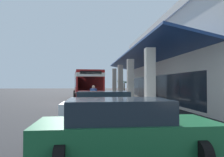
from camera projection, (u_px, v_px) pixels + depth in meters
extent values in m
plane|color=#262628|center=(153.00, 102.00, 20.75)|extent=(120.00, 120.00, 0.00)
cube|color=#9E998E|center=(117.00, 101.00, 21.27)|extent=(28.40, 0.50, 0.12)
cube|color=beige|center=(209.00, 67.00, 22.40)|extent=(23.67, 12.05, 7.16)
cube|color=silver|center=(209.00, 30.00, 22.48)|extent=(23.97, 12.35, 0.60)
cube|color=beige|center=(114.00, 83.00, 30.22)|extent=(0.55, 0.55, 3.94)
cube|color=beige|center=(120.00, 82.00, 24.34)|extent=(0.55, 0.55, 3.94)
cube|color=beige|center=(130.00, 82.00, 18.46)|extent=(0.55, 0.55, 3.94)
cube|color=beige|center=(150.00, 81.00, 12.58)|extent=(0.55, 0.55, 3.94)
cube|color=navy|center=(138.00, 59.00, 21.59)|extent=(23.67, 3.16, 0.82)
cube|color=#19232D|center=(154.00, 88.00, 21.70)|extent=(19.88, 0.08, 2.40)
cube|color=maroon|center=(87.00, 84.00, 24.39)|extent=(11.16, 3.39, 2.75)
cube|color=silver|center=(87.00, 76.00, 24.41)|extent=(11.19, 3.41, 0.36)
cube|color=#19232D|center=(86.00, 83.00, 24.69)|extent=(9.41, 3.28, 0.90)
cube|color=#19232D|center=(91.00, 83.00, 19.01)|extent=(0.23, 2.24, 1.20)
cube|color=black|center=(91.00, 73.00, 19.03)|extent=(0.21, 1.94, 0.28)
cube|color=black|center=(91.00, 99.00, 18.85)|extent=(0.39, 2.46, 0.24)
cube|color=silver|center=(101.00, 96.00, 19.10)|extent=(0.08, 0.24, 0.16)
cube|color=silver|center=(81.00, 96.00, 18.78)|extent=(0.08, 0.24, 0.16)
cube|color=silver|center=(86.00, 72.00, 25.89)|extent=(2.53, 1.96, 0.24)
cylinder|color=black|center=(102.00, 97.00, 21.03)|extent=(1.00, 0.30, 1.00)
cylinder|color=black|center=(76.00, 97.00, 20.56)|extent=(1.00, 0.30, 1.00)
cylinder|color=black|center=(95.00, 94.00, 27.62)|extent=(1.00, 0.30, 1.00)
cylinder|color=black|center=(75.00, 94.00, 27.15)|extent=(1.00, 0.30, 1.00)
cube|color=#195933|center=(126.00, 134.00, 5.31)|extent=(1.80, 4.40, 0.66)
cube|color=#19232D|center=(118.00, 110.00, 5.30)|extent=(1.58, 2.46, 0.54)
cylinder|color=black|center=(171.00, 135.00, 6.36)|extent=(0.64, 0.22, 0.64)
cylinder|color=black|center=(203.00, 155.00, 4.57)|extent=(0.64, 0.22, 0.64)
cylinder|color=black|center=(68.00, 138.00, 6.03)|extent=(0.64, 0.22, 0.64)
cube|color=silver|center=(107.00, 109.00, 10.40)|extent=(1.92, 4.45, 0.66)
cube|color=#19232D|center=(103.00, 97.00, 10.40)|extent=(1.65, 2.51, 0.54)
cylinder|color=black|center=(134.00, 112.00, 11.41)|extent=(0.64, 0.22, 0.64)
cylinder|color=black|center=(142.00, 118.00, 9.62)|extent=(0.64, 0.22, 0.64)
cylinder|color=black|center=(78.00, 113.00, 11.17)|extent=(0.64, 0.22, 0.64)
cylinder|color=black|center=(75.00, 118.00, 9.37)|extent=(0.64, 0.22, 0.64)
cylinder|color=navy|center=(94.00, 103.00, 15.84)|extent=(0.16, 0.16, 0.84)
cylinder|color=navy|center=(93.00, 103.00, 15.53)|extent=(0.16, 0.16, 0.84)
cube|color=#334C8C|center=(94.00, 93.00, 15.70)|extent=(0.50, 0.51, 0.63)
sphere|color=tan|center=(94.00, 87.00, 15.71)|extent=(0.23, 0.23, 0.23)
cylinder|color=#334C8C|center=(91.00, 92.00, 15.92)|extent=(0.09, 0.09, 0.57)
cylinder|color=#334C8C|center=(96.00, 93.00, 15.48)|extent=(0.09, 0.09, 0.57)
cube|color=brown|center=(124.00, 96.00, 27.50)|extent=(0.84, 0.84, 0.49)
cylinder|color=#332319|center=(124.00, 94.00, 27.50)|extent=(0.71, 0.71, 0.02)
cylinder|color=brown|center=(124.00, 89.00, 27.52)|extent=(0.16, 0.16, 1.41)
ellipsoid|color=#195123|center=(125.00, 82.00, 27.11)|extent=(0.92, 0.36, 0.16)
ellipsoid|color=#195123|center=(128.00, 83.00, 27.54)|extent=(0.30, 0.97, 0.16)
ellipsoid|color=#195123|center=(124.00, 82.00, 28.00)|extent=(0.96, 0.36, 0.15)
ellipsoid|color=#195123|center=(121.00, 81.00, 27.55)|extent=(0.33, 0.94, 0.19)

